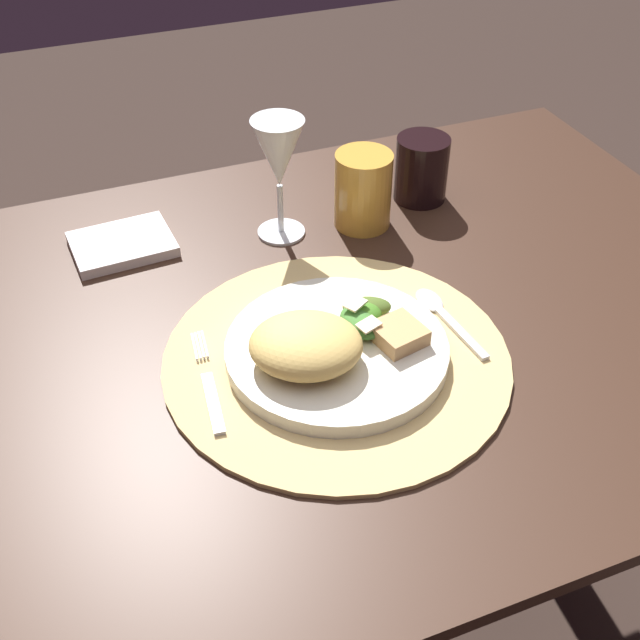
# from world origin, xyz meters

# --- Properties ---
(dining_table) EXTENTS (1.20, 0.80, 0.72)m
(dining_table) POSITION_xyz_m (0.00, 0.00, 0.52)
(dining_table) COLOR #392419
(dining_table) RESTS_ON ground
(placemat) EXTENTS (0.39, 0.39, 0.01)m
(placemat) POSITION_xyz_m (0.01, -0.07, 0.72)
(placemat) COLOR tan
(placemat) RESTS_ON dining_table
(dinner_plate) EXTENTS (0.25, 0.25, 0.02)m
(dinner_plate) POSITION_xyz_m (0.01, -0.07, 0.73)
(dinner_plate) COLOR silver
(dinner_plate) RESTS_ON placemat
(pasta_serving) EXTENTS (0.15, 0.15, 0.05)m
(pasta_serving) POSITION_xyz_m (-0.03, -0.08, 0.76)
(pasta_serving) COLOR #E1BA61
(pasta_serving) RESTS_ON dinner_plate
(salad_greens) EXTENTS (0.07, 0.09, 0.03)m
(salad_greens) POSITION_xyz_m (0.06, -0.05, 0.75)
(salad_greens) COLOR #437D22
(salad_greens) RESTS_ON dinner_plate
(bread_piece) EXTENTS (0.06, 0.06, 0.02)m
(bread_piece) POSITION_xyz_m (0.08, -0.09, 0.75)
(bread_piece) COLOR tan
(bread_piece) RESTS_ON dinner_plate
(fork) EXTENTS (0.03, 0.16, 0.00)m
(fork) POSITION_xyz_m (-0.13, -0.07, 0.73)
(fork) COLOR silver
(fork) RESTS_ON placemat
(spoon) EXTENTS (0.03, 0.14, 0.01)m
(spoon) POSITION_xyz_m (0.16, -0.04, 0.73)
(spoon) COLOR silver
(spoon) RESTS_ON placemat
(napkin) EXTENTS (0.13, 0.11, 0.01)m
(napkin) POSITION_xyz_m (-0.17, 0.24, 0.72)
(napkin) COLOR silver
(napkin) RESTS_ON dining_table
(wine_glass) EXTENTS (0.07, 0.07, 0.17)m
(wine_glass) POSITION_xyz_m (0.04, 0.20, 0.83)
(wine_glass) COLOR silver
(wine_glass) RESTS_ON dining_table
(amber_tumbler) EXTENTS (0.08, 0.08, 0.10)m
(amber_tumbler) POSITION_xyz_m (0.15, 0.18, 0.77)
(amber_tumbler) COLOR gold
(amber_tumbler) RESTS_ON dining_table
(dark_tumbler) EXTENTS (0.08, 0.08, 0.09)m
(dark_tumbler) POSITION_xyz_m (0.26, 0.21, 0.76)
(dark_tumbler) COLOR black
(dark_tumbler) RESTS_ON dining_table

